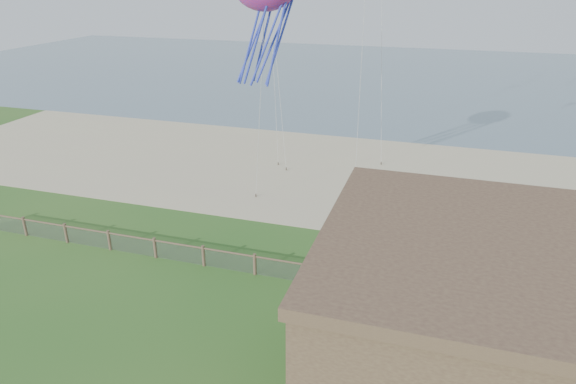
{
  "coord_description": "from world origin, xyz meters",
  "views": [
    {
      "loc": [
        8.64,
        -15.95,
        14.91
      ],
      "look_at": [
        1.23,
        8.0,
        4.15
      ],
      "focal_mm": 32.0,
      "sensor_mm": 36.0,
      "label": 1
    }
  ],
  "objects_px": {
    "chainlink_fence": "(255,266)",
    "octopus_kite": "(265,21)",
    "picnic_table": "(370,349)",
    "motel": "(555,359)"
  },
  "relations": [
    {
      "from": "motel",
      "to": "octopus_kite",
      "type": "height_order",
      "value": "octopus_kite"
    },
    {
      "from": "chainlink_fence",
      "to": "octopus_kite",
      "type": "height_order",
      "value": "octopus_kite"
    },
    {
      "from": "octopus_kite",
      "to": "picnic_table",
      "type": "bearing_deg",
      "value": -74.1
    },
    {
      "from": "chainlink_fence",
      "to": "octopus_kite",
      "type": "xyz_separation_m",
      "value": [
        -1.58,
        6.69,
        11.81
      ]
    },
    {
      "from": "chainlink_fence",
      "to": "picnic_table",
      "type": "height_order",
      "value": "chainlink_fence"
    },
    {
      "from": "chainlink_fence",
      "to": "motel",
      "type": "xyz_separation_m",
      "value": [
        13.0,
        -7.0,
        2.95
      ]
    },
    {
      "from": "chainlink_fence",
      "to": "octopus_kite",
      "type": "distance_m",
      "value": 13.67
    },
    {
      "from": "motel",
      "to": "picnic_table",
      "type": "distance_m",
      "value": 7.35
    },
    {
      "from": "motel",
      "to": "picnic_table",
      "type": "xyz_separation_m",
      "value": [
        -6.16,
        2.49,
        -3.15
      ]
    },
    {
      "from": "picnic_table",
      "to": "chainlink_fence",
      "type": "bearing_deg",
      "value": 169.87
    }
  ]
}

